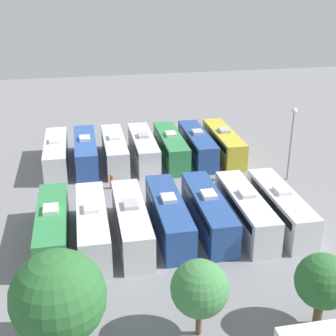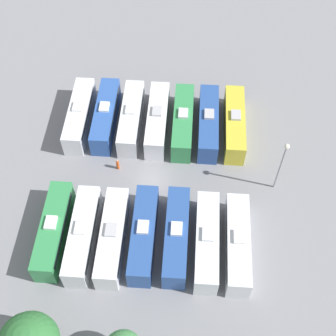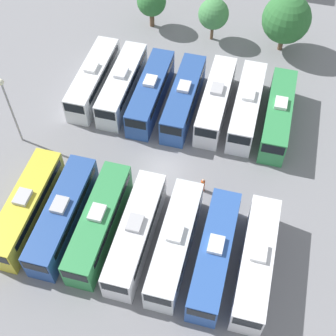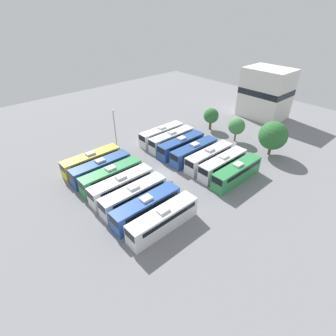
{
  "view_description": "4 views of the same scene",
  "coord_description": "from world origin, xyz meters",
  "px_view_note": "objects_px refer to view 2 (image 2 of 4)",
  "views": [
    {
      "loc": [
        6.9,
        43.07,
        21.38
      ],
      "look_at": [
        -1.67,
        -1.21,
        2.0
      ],
      "focal_mm": 50.0,
      "sensor_mm": 36.0,
      "label": 1
    },
    {
      "loc": [
        -4.14,
        31.5,
        46.95
      ],
      "look_at": [
        -1.97,
        -0.77,
        1.78
      ],
      "focal_mm": 50.0,
      "sensor_mm": 36.0,
      "label": 2
    },
    {
      "loc": [
        7.39,
        -26.39,
        36.09
      ],
      "look_at": [
        0.86,
        -1.3,
        1.89
      ],
      "focal_mm": 50.0,
      "sensor_mm": 36.0,
      "label": 3
    },
    {
      "loc": [
        29.7,
        -25.22,
        26.49
      ],
      "look_at": [
        1.93,
        -0.34,
        2.45
      ],
      "focal_mm": 28.0,
      "sensor_mm": 36.0,
      "label": 4
    }
  ],
  "objects_px": {
    "bus_8": "(207,241)",
    "bus_11": "(112,237)",
    "bus_1": "(208,123)",
    "bus_10": "(144,234)",
    "bus_0": "(234,124)",
    "bus_13": "(54,230)",
    "bus_9": "(176,236)",
    "bus_12": "(83,235)",
    "worker_person": "(118,164)",
    "bus_6": "(80,115)",
    "bus_5": "(106,115)",
    "light_pole": "(283,160)",
    "bus_4": "(131,118)",
    "bus_2": "(183,122)",
    "bus_3": "(157,120)",
    "bus_7": "(238,244)"
  },
  "relations": [
    {
      "from": "bus_8",
      "to": "bus_11",
      "type": "bearing_deg",
      "value": 0.88
    },
    {
      "from": "bus_1",
      "to": "bus_10",
      "type": "distance_m",
      "value": 17.78
    },
    {
      "from": "bus_0",
      "to": "bus_13",
      "type": "xyz_separation_m",
      "value": [
        19.87,
        16.64,
        0.0
      ]
    },
    {
      "from": "bus_9",
      "to": "bus_10",
      "type": "bearing_deg",
      "value": 0.75
    },
    {
      "from": "bus_8",
      "to": "bus_13",
      "type": "xyz_separation_m",
      "value": [
        16.66,
        -0.25,
        0.0
      ]
    },
    {
      "from": "bus_12",
      "to": "worker_person",
      "type": "relative_size",
      "value": 6.44
    },
    {
      "from": "bus_6",
      "to": "bus_12",
      "type": "height_order",
      "value": "same"
    },
    {
      "from": "bus_10",
      "to": "bus_12",
      "type": "xyz_separation_m",
      "value": [
        6.57,
        0.5,
        0.0
      ]
    },
    {
      "from": "bus_10",
      "to": "bus_11",
      "type": "bearing_deg",
      "value": 9.04
    },
    {
      "from": "bus_5",
      "to": "light_pole",
      "type": "bearing_deg",
      "value": 158.36
    },
    {
      "from": "worker_person",
      "to": "bus_13",
      "type": "bearing_deg",
      "value": 60.31
    },
    {
      "from": "bus_4",
      "to": "bus_5",
      "type": "relative_size",
      "value": 1.0
    },
    {
      "from": "bus_1",
      "to": "bus_6",
      "type": "distance_m",
      "value": 16.69
    },
    {
      "from": "bus_1",
      "to": "bus_8",
      "type": "relative_size",
      "value": 1.0
    },
    {
      "from": "bus_8",
      "to": "bus_10",
      "type": "relative_size",
      "value": 1.0
    },
    {
      "from": "worker_person",
      "to": "bus_2",
      "type": "bearing_deg",
      "value": -139.11
    },
    {
      "from": "worker_person",
      "to": "light_pole",
      "type": "distance_m",
      "value": 19.61
    },
    {
      "from": "bus_13",
      "to": "worker_person",
      "type": "bearing_deg",
      "value": -119.69
    },
    {
      "from": "bus_8",
      "to": "bus_3",
      "type": "bearing_deg",
      "value": -68.45
    },
    {
      "from": "worker_person",
      "to": "bus_7",
      "type": "bearing_deg",
      "value": 144.49
    },
    {
      "from": "bus_9",
      "to": "bus_11",
      "type": "distance_m",
      "value": 6.89
    },
    {
      "from": "bus_4",
      "to": "light_pole",
      "type": "relative_size",
      "value": 1.34
    },
    {
      "from": "worker_person",
      "to": "light_pole",
      "type": "relative_size",
      "value": 0.21
    },
    {
      "from": "bus_1",
      "to": "worker_person",
      "type": "bearing_deg",
      "value": 31.5
    },
    {
      "from": "bus_0",
      "to": "bus_2",
      "type": "distance_m",
      "value": 6.6
    },
    {
      "from": "bus_6",
      "to": "bus_10",
      "type": "xyz_separation_m",
      "value": [
        -9.97,
        16.65,
        0.0
      ]
    },
    {
      "from": "bus_11",
      "to": "bus_13",
      "type": "relative_size",
      "value": 1.0
    },
    {
      "from": "bus_10",
      "to": "bus_13",
      "type": "xyz_separation_m",
      "value": [
        9.82,
        0.12,
        0.0
      ]
    },
    {
      "from": "bus_12",
      "to": "bus_9",
      "type": "bearing_deg",
      "value": -176.92
    },
    {
      "from": "bus_13",
      "to": "light_pole",
      "type": "bearing_deg",
      "value": -161.09
    },
    {
      "from": "bus_3",
      "to": "bus_11",
      "type": "bearing_deg",
      "value": 78.51
    },
    {
      "from": "bus_4",
      "to": "bus_8",
      "type": "bearing_deg",
      "value": 120.68
    },
    {
      "from": "light_pole",
      "to": "bus_5",
      "type": "bearing_deg",
      "value": -21.64
    },
    {
      "from": "bus_4",
      "to": "bus_12",
      "type": "xyz_separation_m",
      "value": [
        3.33,
        17.12,
        0.0
      ]
    },
    {
      "from": "bus_2",
      "to": "bus_5",
      "type": "height_order",
      "value": "same"
    },
    {
      "from": "bus_0",
      "to": "bus_10",
      "type": "height_order",
      "value": "same"
    },
    {
      "from": "bus_5",
      "to": "bus_13",
      "type": "bearing_deg",
      "value": 79.22
    },
    {
      "from": "bus_5",
      "to": "bus_10",
      "type": "bearing_deg",
      "value": 111.41
    },
    {
      "from": "bus_3",
      "to": "bus_5",
      "type": "relative_size",
      "value": 1.0
    },
    {
      "from": "bus_8",
      "to": "bus_9",
      "type": "xyz_separation_m",
      "value": [
        3.29,
        -0.42,
        0.0
      ]
    },
    {
      "from": "bus_7",
      "to": "bus_4",
      "type": "bearing_deg",
      "value": -51.89
    },
    {
      "from": "bus_0",
      "to": "bus_6",
      "type": "xyz_separation_m",
      "value": [
        20.02,
        -0.12,
        0.0
      ]
    },
    {
      "from": "worker_person",
      "to": "bus_3",
      "type": "bearing_deg",
      "value": -122.63
    },
    {
      "from": "bus_6",
      "to": "bus_12",
      "type": "bearing_deg",
      "value": 101.22
    },
    {
      "from": "bus_2",
      "to": "worker_person",
      "type": "bearing_deg",
      "value": 40.89
    },
    {
      "from": "bus_0",
      "to": "bus_13",
      "type": "distance_m",
      "value": 25.92
    },
    {
      "from": "bus_6",
      "to": "bus_2",
      "type": "bearing_deg",
      "value": 178.91
    },
    {
      "from": "bus_3",
      "to": "bus_2",
      "type": "bearing_deg",
      "value": 177.2
    },
    {
      "from": "bus_3",
      "to": "light_pole",
      "type": "distance_m",
      "value": 17.22
    },
    {
      "from": "bus_6",
      "to": "bus_7",
      "type": "bearing_deg",
      "value": 139.66
    }
  ]
}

